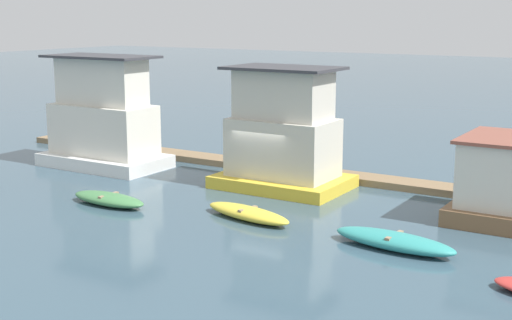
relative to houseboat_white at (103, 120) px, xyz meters
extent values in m
plane|color=#385160|center=(8.99, 0.34, -2.25)|extent=(200.00, 200.00, 0.00)
cube|color=#846B4C|center=(8.99, 3.46, -2.10)|extent=(33.80, 1.41, 0.30)
cube|color=white|center=(0.00, 0.00, -1.94)|extent=(6.04, 3.32, 0.61)
cube|color=silver|center=(0.00, 0.00, -0.44)|extent=(5.10, 2.37, 2.39)
cube|color=silver|center=(0.00, 0.00, 1.86)|extent=(4.43, 1.71, 2.21)
cube|color=#38383D|center=(0.00, 0.00, 3.02)|extent=(5.40, 2.67, 0.12)
cube|color=gold|center=(9.41, 0.82, -1.99)|extent=(5.38, 3.73, 0.51)
cube|color=beige|center=(9.41, 0.82, -0.52)|extent=(4.29, 2.63, 2.43)
cube|color=beige|center=(9.41, 0.82, 1.72)|extent=(3.77, 2.11, 2.04)
cube|color=#38383D|center=(9.41, 0.82, 2.80)|extent=(4.59, 2.93, 0.12)
ellipsoid|color=#47844C|center=(5.10, -5.17, -2.02)|extent=(3.49, 1.25, 0.46)
cube|color=#997F60|center=(5.10, -5.17, -1.86)|extent=(0.19, 0.98, 0.08)
ellipsoid|color=yellow|center=(10.72, -4.02, -2.02)|extent=(3.94, 1.77, 0.45)
cube|color=#997F60|center=(10.72, -4.02, -1.86)|extent=(0.33, 0.89, 0.08)
ellipsoid|color=teal|center=(16.38, -4.38, -1.98)|extent=(4.16, 1.59, 0.52)
cube|color=#997F60|center=(16.38, -4.38, -1.80)|extent=(0.25, 1.04, 0.08)
cylinder|color=brown|center=(18.32, 2.51, -1.47)|extent=(0.30, 0.30, 1.56)
camera|label=1|loc=(23.90, -24.79, 4.99)|focal=50.00mm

